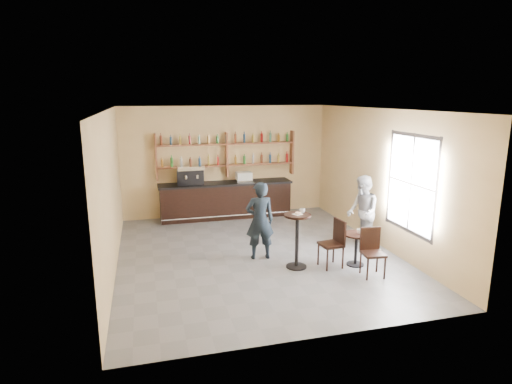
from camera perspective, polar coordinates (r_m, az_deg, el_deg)
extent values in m
plane|color=slate|center=(9.70, 0.06, -8.31)|extent=(7.00, 7.00, 0.00)
plane|color=white|center=(9.05, 0.07, 10.95)|extent=(7.00, 7.00, 0.00)
plane|color=tan|center=(12.61, -4.02, 4.12)|extent=(7.00, 0.00, 7.00)
plane|color=tan|center=(6.04, 8.64, -5.59)|extent=(7.00, 0.00, 7.00)
plane|color=tan|center=(8.97, -18.79, -0.06)|extent=(0.00, 7.00, 7.00)
plane|color=tan|center=(10.41, 16.25, 1.81)|extent=(0.00, 7.00, 7.00)
plane|color=white|center=(9.40, 19.98, 1.03)|extent=(0.00, 2.00, 2.00)
cube|color=white|center=(8.68, 5.56, -2.96)|extent=(0.22, 0.22, 0.00)
torus|color=#C27B47|center=(8.67, 5.64, -2.82)|extent=(0.14, 0.14, 0.04)
imported|color=white|center=(8.81, 6.19, -2.47)|extent=(0.12, 0.12, 0.09)
imported|color=black|center=(9.22, 0.51, -3.82)|extent=(0.65, 0.45, 1.71)
imported|color=white|center=(9.14, 13.58, -5.11)|extent=(0.11, 0.11, 0.09)
imported|color=#9F9EA4|center=(10.21, 13.99, -2.59)|extent=(0.79, 0.94, 1.70)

